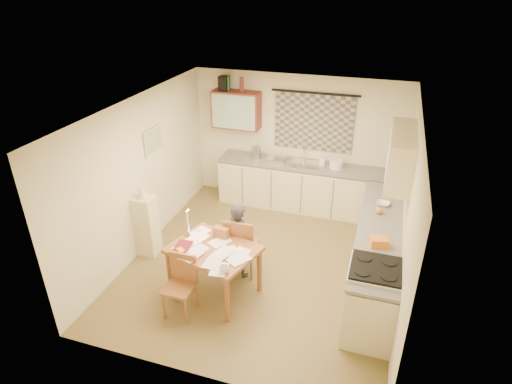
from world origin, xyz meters
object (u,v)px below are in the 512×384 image
(stove, at_px, (371,299))
(shelf_stand, at_px, (147,226))
(counter_back, at_px, (305,187))
(dining_table, at_px, (215,270))
(chair_far, at_px, (242,255))
(person, at_px, (239,240))
(counter_right, at_px, (376,255))

(stove, height_order, shelf_stand, shelf_stand)
(stove, xyz_separation_m, shelf_stand, (-3.54, 0.63, 0.03))
(counter_back, bearing_deg, dining_table, -104.01)
(dining_table, bearing_deg, chair_far, 85.01)
(dining_table, distance_m, person, 0.58)
(counter_back, xyz_separation_m, stove, (1.45, -2.86, 0.04))
(stove, distance_m, shelf_stand, 3.60)
(stove, height_order, person, person)
(shelf_stand, bearing_deg, counter_right, 6.07)
(stove, height_order, dining_table, stove)
(counter_right, height_order, dining_table, counter_right)
(stove, relative_size, dining_table, 0.73)
(shelf_stand, bearing_deg, dining_table, -21.85)
(dining_table, xyz_separation_m, chair_far, (0.22, 0.55, -0.08))
(dining_table, bearing_deg, counter_right, 40.24)
(person, bearing_deg, counter_right, -135.56)
(counter_right, bearing_deg, dining_table, -156.42)
(counter_back, relative_size, dining_table, 2.45)
(counter_right, bearing_deg, person, -167.56)
(stove, relative_size, shelf_stand, 0.95)
(stove, xyz_separation_m, chair_far, (-1.93, 0.62, -0.18))
(counter_back, xyz_separation_m, dining_table, (-0.70, -2.79, -0.07))
(dining_table, bearing_deg, shelf_stand, 174.80)
(dining_table, relative_size, person, 1.12)
(counter_right, distance_m, stove, 1.01)
(person, distance_m, shelf_stand, 1.59)
(stove, distance_m, person, 2.04)
(counter_right, xyz_separation_m, dining_table, (-2.14, -0.94, -0.07))
(counter_right, bearing_deg, counter_back, 127.92)
(counter_right, distance_m, chair_far, 1.97)
(dining_table, height_order, shelf_stand, shelf_stand)
(chair_far, height_order, person, person)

